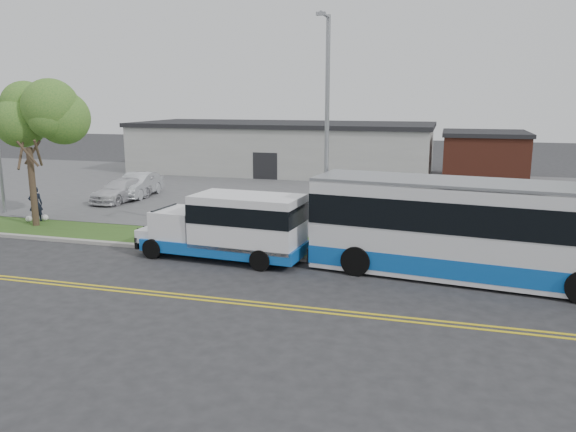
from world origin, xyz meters
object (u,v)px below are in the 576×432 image
(streetlight_near, at_px, (327,127))
(shuttle_bus, at_px, (232,225))
(transit_bus, at_px, (489,231))
(parked_car_b, at_px, (121,190))
(pedestrian, at_px, (36,204))
(tree_west, at_px, (27,125))
(parked_car_a, at_px, (138,185))

(streetlight_near, relative_size, shuttle_bus, 1.34)
(transit_bus, height_order, parked_car_b, transit_bus)
(shuttle_bus, bearing_deg, pedestrian, 168.68)
(streetlight_near, height_order, transit_bus, streetlight_near)
(tree_west, bearing_deg, transit_bus, -6.93)
(parked_car_a, relative_size, parked_car_b, 1.01)
(parked_car_a, xyz_separation_m, parked_car_b, (-0.15, -1.72, -0.10))
(pedestrian, xyz_separation_m, parked_car_b, (1.01, 6.40, -0.24))
(pedestrian, bearing_deg, shuttle_bus, 120.70)
(tree_west, height_order, streetlight_near, streetlight_near)
(tree_west, xyz_separation_m, transit_bus, (21.37, -2.60, -3.34))
(streetlight_near, bearing_deg, tree_west, 178.20)
(parked_car_a, bearing_deg, transit_bus, -34.69)
(shuttle_bus, xyz_separation_m, pedestrian, (-12.27, 3.45, -0.41))
(tree_west, distance_m, pedestrian, 4.23)
(tree_west, relative_size, parked_car_a, 1.47)
(parked_car_b, bearing_deg, tree_west, -87.31)
(shuttle_bus, relative_size, parked_car_b, 1.53)
(streetlight_near, relative_size, parked_car_a, 2.02)
(tree_west, bearing_deg, streetlight_near, -1.80)
(pedestrian, xyz_separation_m, parked_car_a, (1.16, 8.11, -0.14))
(shuttle_bus, distance_m, transit_bus, 9.71)
(tree_west, distance_m, parked_car_a, 9.89)
(transit_bus, bearing_deg, shuttle_bus, -172.40)
(tree_west, xyz_separation_m, streetlight_near, (15.00, -0.47, 0.11))
(streetlight_near, xyz_separation_m, shuttle_bus, (-3.34, -2.18, -3.81))
(streetlight_near, bearing_deg, transit_bus, -18.45)
(shuttle_bus, xyz_separation_m, parked_car_a, (-11.11, 11.57, -0.55))
(tree_west, distance_m, transit_bus, 21.79)
(tree_west, xyz_separation_m, parked_car_b, (0.41, 7.20, -4.35))
(shuttle_bus, distance_m, pedestrian, 12.75)
(shuttle_bus, distance_m, parked_car_a, 16.05)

